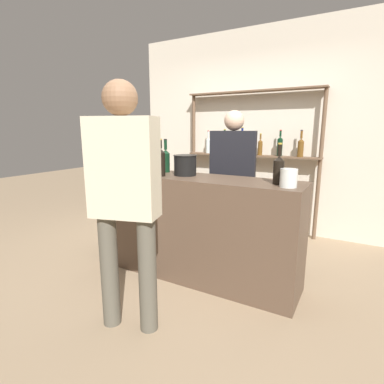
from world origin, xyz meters
TOP-DOWN VIEW (x-y plane):
  - ground_plane at (0.00, 0.00)m, footprint 16.00×16.00m
  - bar_counter at (0.00, 0.00)m, footprint 2.07×0.50m
  - back_wall at (0.00, 1.85)m, footprint 3.67×0.12m
  - back_shelf at (0.00, 1.67)m, footprint 1.89×0.18m
  - counter_bottle_0 at (-0.38, 0.12)m, footprint 0.08×0.08m
  - counter_bottle_1 at (0.80, -0.00)m, footprint 0.08×0.08m
  - counter_bottle_2 at (-0.27, -0.12)m, footprint 0.09×0.09m
  - counter_bottle_3 at (-0.86, -0.04)m, footprint 0.09×0.09m
  - wine_glass at (-0.90, -0.14)m, footprint 0.08×0.08m
  - ice_bucket at (-0.09, 0.03)m, footprint 0.23×0.23m
  - cork_jar at (0.91, -0.09)m, footprint 0.13×0.13m
  - server_behind_counter at (0.15, 0.65)m, footprint 0.52×0.32m
  - customer_center at (-0.00, -0.93)m, footprint 0.50×0.33m

SIDE VIEW (x-z plane):
  - ground_plane at x=0.00m, z-range 0.00..0.00m
  - bar_counter at x=0.00m, z-range 0.00..1.00m
  - server_behind_counter at x=0.15m, z-range 0.13..1.77m
  - customer_center at x=0.00m, z-range 0.15..1.90m
  - cork_jar at x=0.91m, z-range 1.00..1.14m
  - ice_bucket at x=-0.09m, z-range 1.00..1.20m
  - wine_glass at x=-0.90m, z-range 1.04..1.20m
  - counter_bottle_1 at x=0.80m, z-range 0.96..1.29m
  - counter_bottle_0 at x=-0.38m, z-range 0.96..1.30m
  - counter_bottle_3 at x=-0.86m, z-range 0.96..1.31m
  - counter_bottle_2 at x=-0.27m, z-range 0.96..1.32m
  - back_shelf at x=0.00m, z-range 0.29..2.24m
  - back_wall at x=0.00m, z-range 0.00..2.80m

